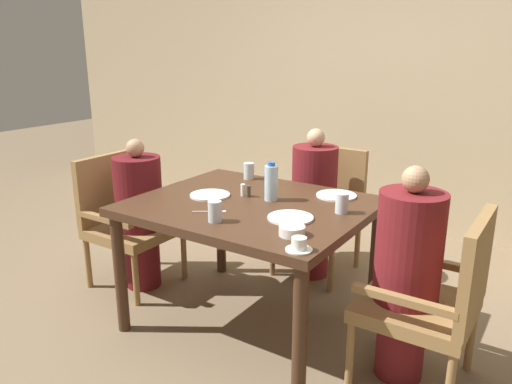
{
  "coord_description": "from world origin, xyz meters",
  "views": [
    {
      "loc": [
        1.52,
        -2.26,
        1.64
      ],
      "look_at": [
        0.0,
        0.05,
        0.82
      ],
      "focal_mm": 35.0,
      "sensor_mm": 36.0,
      "label": 1
    }
  ],
  "objects_px": {
    "plate_main_left": "(210,195)",
    "teacup_with_saucer": "(299,245)",
    "water_bottle": "(271,183)",
    "plate_dessert_center": "(290,218)",
    "bowl_small": "(292,231)",
    "chair_far_side": "(322,207)",
    "plate_main_right": "(336,195)",
    "diner_in_right_chair": "(407,273)",
    "glass_tall_near": "(215,211)",
    "diner_in_left_chair": "(140,213)",
    "chair_left_side": "(125,216)",
    "glass_tall_far": "(249,171)",
    "diner_in_far_chair": "(314,202)",
    "glass_tall_mid": "(342,203)",
    "chair_right_side": "(435,297)"
  },
  "relations": [
    {
      "from": "diner_in_left_chair",
      "to": "plate_main_right",
      "type": "relative_size",
      "value": 4.38
    },
    {
      "from": "chair_left_side",
      "to": "glass_tall_mid",
      "type": "xyz_separation_m",
      "value": [
        1.57,
        0.12,
        0.34
      ]
    },
    {
      "from": "chair_left_side",
      "to": "chair_far_side",
      "type": "relative_size",
      "value": 1.0
    },
    {
      "from": "chair_right_side",
      "to": "glass_tall_far",
      "type": "xyz_separation_m",
      "value": [
        -1.37,
        0.43,
        0.34
      ]
    },
    {
      "from": "diner_in_far_chair",
      "to": "teacup_with_saucer",
      "type": "relative_size",
      "value": 9.04
    },
    {
      "from": "chair_left_side",
      "to": "diner_in_left_chair",
      "type": "height_order",
      "value": "diner_in_left_chair"
    },
    {
      "from": "diner_in_left_chair",
      "to": "glass_tall_far",
      "type": "xyz_separation_m",
      "value": [
        0.61,
        0.43,
        0.29
      ]
    },
    {
      "from": "plate_main_left",
      "to": "diner_in_far_chair",
      "type": "bearing_deg",
      "value": 71.65
    },
    {
      "from": "diner_in_far_chair",
      "to": "chair_right_side",
      "type": "xyz_separation_m",
      "value": [
        1.06,
        -0.81,
        -0.07
      ]
    },
    {
      "from": "diner_in_far_chair",
      "to": "diner_in_right_chair",
      "type": "relative_size",
      "value": 0.98
    },
    {
      "from": "diner_in_far_chair",
      "to": "plate_dessert_center",
      "type": "bearing_deg",
      "value": -70.58
    },
    {
      "from": "diner_in_left_chair",
      "to": "plate_main_left",
      "type": "height_order",
      "value": "diner_in_left_chair"
    },
    {
      "from": "chair_right_side",
      "to": "chair_far_side",
      "type": "bearing_deg",
      "value": 138.05
    },
    {
      "from": "bowl_small",
      "to": "chair_far_side",
      "type": "bearing_deg",
      "value": 109.39
    },
    {
      "from": "diner_in_left_chair",
      "to": "plate_main_right",
      "type": "distance_m",
      "value": 1.35
    },
    {
      "from": "teacup_with_saucer",
      "to": "diner_in_far_chair",
      "type": "bearing_deg",
      "value": 113.91
    },
    {
      "from": "plate_main_right",
      "to": "glass_tall_near",
      "type": "relative_size",
      "value": 2.19
    },
    {
      "from": "water_bottle",
      "to": "glass_tall_far",
      "type": "bearing_deg",
      "value": 138.96
    },
    {
      "from": "diner_in_far_chair",
      "to": "water_bottle",
      "type": "distance_m",
      "value": 0.78
    },
    {
      "from": "plate_main_left",
      "to": "teacup_with_saucer",
      "type": "height_order",
      "value": "teacup_with_saucer"
    },
    {
      "from": "plate_main_left",
      "to": "plate_main_right",
      "type": "height_order",
      "value": "same"
    },
    {
      "from": "plate_main_left",
      "to": "glass_tall_mid",
      "type": "relative_size",
      "value": 2.19
    },
    {
      "from": "teacup_with_saucer",
      "to": "bowl_small",
      "type": "bearing_deg",
      "value": 128.91
    },
    {
      "from": "plate_main_left",
      "to": "glass_tall_near",
      "type": "relative_size",
      "value": 2.19
    },
    {
      "from": "chair_right_side",
      "to": "teacup_with_saucer",
      "type": "bearing_deg",
      "value": -137.2
    },
    {
      "from": "chair_far_side",
      "to": "glass_tall_far",
      "type": "distance_m",
      "value": 0.69
    },
    {
      "from": "diner_in_far_chair",
      "to": "teacup_with_saucer",
      "type": "bearing_deg",
      "value": -66.09
    },
    {
      "from": "plate_main_left",
      "to": "diner_in_right_chair",
      "type": "bearing_deg",
      "value": 1.24
    },
    {
      "from": "plate_dessert_center",
      "to": "teacup_with_saucer",
      "type": "height_order",
      "value": "teacup_with_saucer"
    },
    {
      "from": "teacup_with_saucer",
      "to": "plate_main_right",
      "type": "bearing_deg",
      "value": 103.58
    },
    {
      "from": "chair_left_side",
      "to": "glass_tall_mid",
      "type": "bearing_deg",
      "value": 4.2
    },
    {
      "from": "glass_tall_near",
      "to": "chair_right_side",
      "type": "bearing_deg",
      "value": 19.41
    },
    {
      "from": "chair_left_side",
      "to": "glass_tall_near",
      "type": "distance_m",
      "value": 1.2
    },
    {
      "from": "glass_tall_far",
      "to": "bowl_small",
      "type": "bearing_deg",
      "value": -44.94
    },
    {
      "from": "water_bottle",
      "to": "plate_dessert_center",
      "type": "bearing_deg",
      "value": -41.1
    },
    {
      "from": "plate_main_left",
      "to": "plate_main_right",
      "type": "xyz_separation_m",
      "value": [
        0.64,
        0.41,
        0.0
      ]
    },
    {
      "from": "chair_right_side",
      "to": "teacup_with_saucer",
      "type": "xyz_separation_m",
      "value": [
        -0.5,
        -0.46,
        0.31
      ]
    },
    {
      "from": "chair_left_side",
      "to": "chair_far_side",
      "type": "distance_m",
      "value": 1.43
    },
    {
      "from": "plate_main_left",
      "to": "bowl_small",
      "type": "bearing_deg",
      "value": -22.01
    },
    {
      "from": "diner_in_left_chair",
      "to": "diner_in_far_chair",
      "type": "height_order",
      "value": "diner_in_far_chair"
    },
    {
      "from": "diner_in_right_chair",
      "to": "glass_tall_near",
      "type": "relative_size",
      "value": 10.13
    },
    {
      "from": "diner_in_left_chair",
      "to": "plate_main_left",
      "type": "distance_m",
      "value": 0.68
    },
    {
      "from": "bowl_small",
      "to": "water_bottle",
      "type": "bearing_deg",
      "value": 131.61
    },
    {
      "from": "plate_main_left",
      "to": "chair_right_side",
      "type": "bearing_deg",
      "value": 1.11
    },
    {
      "from": "diner_in_left_chair",
      "to": "diner_in_far_chair",
      "type": "distance_m",
      "value": 1.22
    },
    {
      "from": "bowl_small",
      "to": "chair_left_side",
      "type": "bearing_deg",
      "value": 168.07
    },
    {
      "from": "teacup_with_saucer",
      "to": "glass_tall_near",
      "type": "relative_size",
      "value": 1.1
    },
    {
      "from": "bowl_small",
      "to": "water_bottle",
      "type": "distance_m",
      "value": 0.57
    },
    {
      "from": "chair_left_side",
      "to": "teacup_with_saucer",
      "type": "bearing_deg",
      "value": -15.86
    },
    {
      "from": "chair_far_side",
      "to": "glass_tall_far",
      "type": "xyz_separation_m",
      "value": [
        -0.3,
        -0.52,
        0.34
      ]
    }
  ]
}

